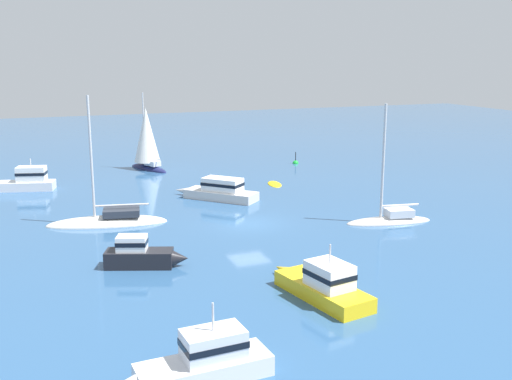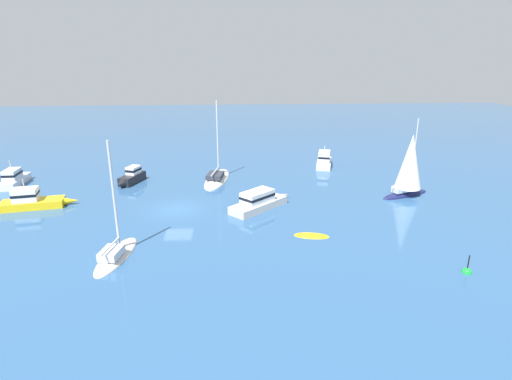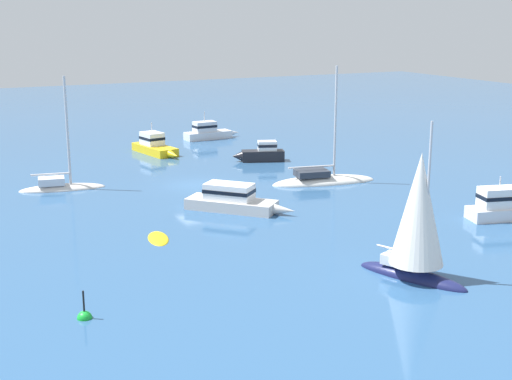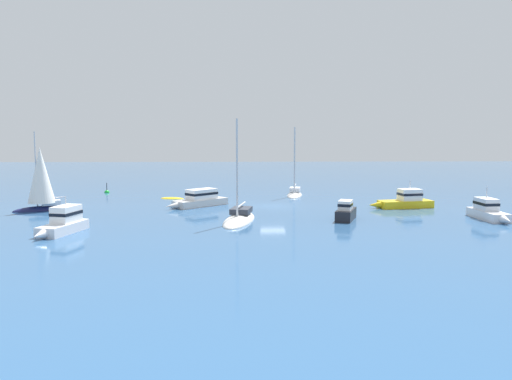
{
  "view_description": "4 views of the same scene",
  "coord_description": "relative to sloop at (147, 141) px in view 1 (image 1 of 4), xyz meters",
  "views": [
    {
      "loc": [
        -36.43,
        13.68,
        11.05
      ],
      "look_at": [
        1.75,
        -1.2,
        1.85
      ],
      "focal_mm": 42.21,
      "sensor_mm": 36.0,
      "label": 1
    },
    {
      "loc": [
        4.79,
        -35.09,
        13.3
      ],
      "look_at": [
        7.15,
        0.48,
        1.49
      ],
      "focal_mm": 28.95,
      "sensor_mm": 36.0,
      "label": 2
    },
    {
      "loc": [
        47.17,
        -18.3,
        12.13
      ],
      "look_at": [
        6.09,
        1.93,
        0.79
      ],
      "focal_mm": 49.85,
      "sensor_mm": 36.0,
      "label": 3
    },
    {
      "loc": [
        3.27,
        53.13,
        7.5
      ],
      "look_at": [
        1.65,
        -1.76,
        1.47
      ],
      "focal_mm": 37.32,
      "sensor_mm": 36.0,
      "label": 4
    }
  ],
  "objects": [
    {
      "name": "launch_1",
      "position": [
        -35.25,
        -1.11,
        -2.13
      ],
      "size": [
        6.67,
        2.84,
        2.74
      ],
      "rotation": [
        0.0,
        0.0,
        0.19
      ],
      "color": "yellow",
      "rests_on": "ground"
    },
    {
      "name": "skiff",
      "position": [
        -11.2,
        -8.9,
        -2.82
      ],
      "size": [
        2.88,
        1.66,
        0.31
      ],
      "rotation": [
        0.0,
        0.0,
        2.93
      ],
      "color": "yellow",
      "rests_on": "ground"
    },
    {
      "name": "ground_plane",
      "position": [
        -22.16,
        -2.36,
        -2.82
      ],
      "size": [
        160.0,
        160.0,
        0.0
      ],
      "primitive_type": "plane",
      "color": "#2D5684"
    },
    {
      "name": "launch",
      "position": [
        -40.21,
        6.15,
        -2.12
      ],
      "size": [
        1.88,
        5.9,
        2.8
      ],
      "rotation": [
        0.0,
        0.0,
        1.63
      ],
      "color": "white",
      "rests_on": "ground"
    },
    {
      "name": "ketch",
      "position": [
        -18.78,
        6.43,
        -2.7
      ],
      "size": [
        3.72,
        8.25,
        9.12
      ],
      "rotation": [
        0.0,
        0.0,
        1.38
      ],
      "color": "silver",
      "rests_on": "ground"
    },
    {
      "name": "yacht",
      "position": [
        -25.28,
        -11.41,
        -2.61
      ],
      "size": [
        2.68,
        6.19,
        8.39
      ],
      "rotation": [
        0.0,
        0.0,
        1.41
      ],
      "color": "silver",
      "rests_on": "ground"
    },
    {
      "name": "channel_buoy",
      "position": [
        -2.36,
        -15.04,
        -2.8
      ],
      "size": [
        0.62,
        0.62,
        1.51
      ],
      "color": "green",
      "rests_on": "ground"
    },
    {
      "name": "sloop",
      "position": [
        0.0,
        0.0,
        0.0
      ],
      "size": [
        5.66,
        3.41,
        8.01
      ],
      "rotation": [
        0.0,
        0.0,
        0.4
      ],
      "color": "#191E4C",
      "rests_on": "ground"
    },
    {
      "name": "launch_2",
      "position": [
        -5.68,
        11.35,
        -2.02
      ],
      "size": [
        2.79,
        5.79,
        2.67
      ],
      "rotation": [
        0.0,
        0.0,
        1.31
      ],
      "color": "white",
      "rests_on": "ground"
    },
    {
      "name": "motor_cruiser",
      "position": [
        -27.95,
        5.91,
        -2.14
      ],
      "size": [
        2.56,
        4.5,
        1.72
      ],
      "rotation": [
        0.0,
        0.0,
        4.36
      ],
      "color": "black",
      "rests_on": "ground"
    },
    {
      "name": "cabin_cruiser",
      "position": [
        -14.75,
        -2.71,
        -2.11
      ],
      "size": [
        6.14,
        5.84,
        1.72
      ],
      "rotation": [
        0.0,
        0.0,
        0.75
      ],
      "color": "silver",
      "rests_on": "ground"
    }
  ]
}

